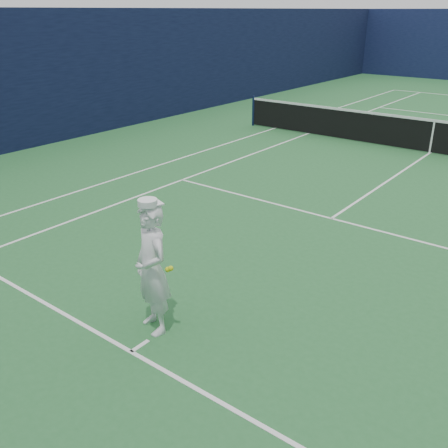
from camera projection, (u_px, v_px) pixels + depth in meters
name	position (u px, v px, depth m)	size (l,w,h in m)	color
ground	(429.00, 153.00, 14.85)	(80.00, 80.00, 0.00)	#266431
court_markings	(429.00, 153.00, 14.85)	(11.03, 23.83, 0.01)	white
windscreen_fence	(441.00, 84.00, 14.06)	(20.12, 36.12, 4.00)	#10173C
tennis_net	(432.00, 135.00, 14.63)	(12.88, 0.09, 1.07)	#141E4C
tennis_player	(152.00, 269.00, 6.35)	(0.76, 0.69, 1.84)	white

